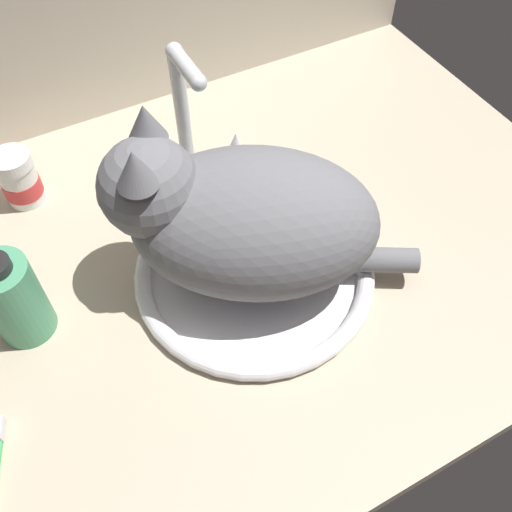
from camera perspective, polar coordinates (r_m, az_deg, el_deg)
name	(u,v)px	position (r cm, az deg, el deg)	size (l,w,h in cm)	color
countertop	(239,257)	(79.16, -1.73, -0.09)	(103.72, 71.95, 3.00)	#B7A88E
backsplash_wall	(126,29)	(96.19, -12.80, 21.19)	(103.72, 2.40, 32.00)	beige
sink_basin	(256,270)	(74.74, 0.00, -1.40)	(31.31, 31.31, 2.24)	white
faucet	(188,134)	(81.72, -6.80, 11.98)	(18.55, 10.12, 22.37)	silver
cat	(236,217)	(66.67, -1.96, 3.89)	(36.09, 31.48, 22.19)	slate
pill_bottle	(19,180)	(87.99, -22.52, 7.04)	(5.51, 5.51, 8.35)	white
soap_pump_bottle	(13,298)	(71.56, -23.08, -3.84)	(6.72, 6.72, 16.45)	#4C9E70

